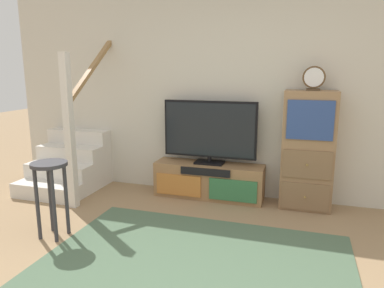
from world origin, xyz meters
The scene contains 8 objects.
back_wall centered at (0.00, 2.46, 1.35)m, with size 6.40×0.12×2.70m, color beige.
area_rug centered at (0.00, 0.60, 0.01)m, with size 2.60×1.80×0.01m, color #4C664C.
media_console centered at (-0.30, 2.19, 0.22)m, with size 1.38×0.38×0.44m.
television centered at (-0.30, 2.22, 0.86)m, with size 1.17×0.22×0.79m.
side_cabinet centered at (0.87, 2.20, 0.69)m, with size 0.58×0.38×1.38m.
desk_clock centered at (0.88, 2.19, 1.51)m, with size 0.24×0.08×0.27m.
staircase centered at (-2.24, 2.20, 0.37)m, with size 1.00×1.36×2.20m.
bar_stool_near centered at (-1.47, 0.68, 0.55)m, with size 0.34×0.34×0.75m.
Camera 1 is at (0.79, -2.04, 1.62)m, focal length 33.58 mm.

